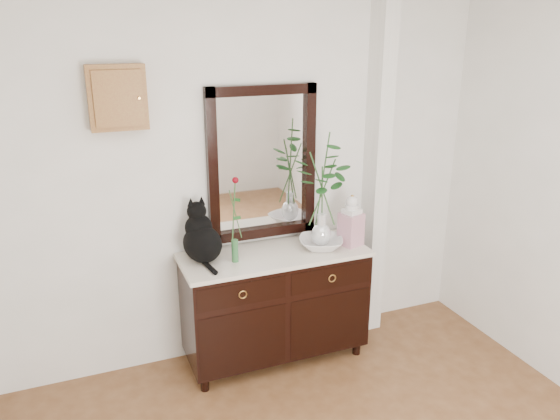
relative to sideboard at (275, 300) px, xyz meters
name	(u,v)px	position (x,y,z in m)	size (l,w,h in m)	color
wall_back	(249,177)	(-0.10, 0.25, 0.88)	(3.60, 0.04, 2.70)	white
pilaster	(377,167)	(0.90, 0.17, 0.88)	(0.12, 0.20, 2.70)	white
sideboard	(275,300)	(0.00, 0.00, 0.00)	(1.33, 0.52, 0.82)	black
wall_mirror	(262,164)	(0.00, 0.24, 0.97)	(0.80, 0.06, 1.10)	black
key_cabinet	(117,98)	(-0.95, 0.21, 1.48)	(0.35, 0.10, 0.40)	brown
cat	(202,232)	(-0.50, 0.06, 0.58)	(0.29, 0.35, 0.41)	black
lotus_bowl	(321,243)	(0.34, -0.04, 0.41)	(0.31, 0.31, 0.08)	white
vase_branches	(322,190)	(0.34, -0.04, 0.81)	(0.40, 0.40, 0.84)	silver
bud_vase_rose	(234,219)	(-0.30, -0.04, 0.68)	(0.07, 0.07, 0.61)	#306A38
ginger_jar	(351,220)	(0.57, -0.06, 0.57)	(0.14, 0.14, 0.38)	silver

